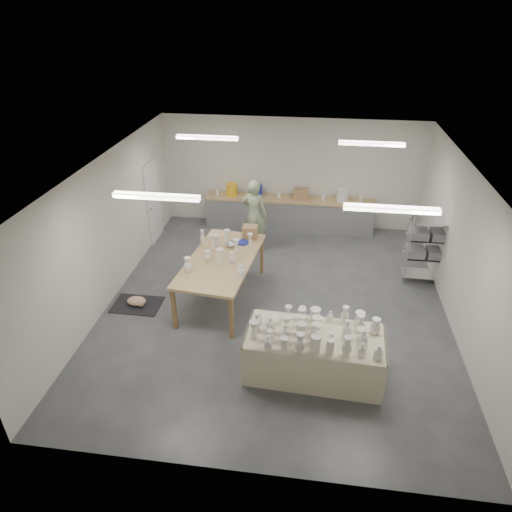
# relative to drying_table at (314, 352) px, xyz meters

# --- Properties ---
(room) EXTENTS (8.00, 8.02, 3.00)m
(room) POSITION_rel_drying_table_xyz_m (-0.93, 2.04, 1.60)
(room) COLOR #424449
(room) RESTS_ON ground
(back_counter) EXTENTS (4.60, 0.60, 1.24)m
(back_counter) POSITION_rel_drying_table_xyz_m (-0.84, 5.64, 0.03)
(back_counter) COLOR tan
(back_counter) RESTS_ON ground
(wire_shelf) EXTENTS (0.88, 0.48, 1.80)m
(wire_shelf) POSITION_rel_drying_table_xyz_m (2.37, 3.36, 0.46)
(wire_shelf) COLOR silver
(wire_shelf) RESTS_ON ground
(drying_table) EXTENTS (2.35, 1.21, 1.18)m
(drying_table) POSITION_rel_drying_table_xyz_m (0.00, 0.00, 0.00)
(drying_table) COLOR olive
(drying_table) RESTS_ON ground
(work_table) EXTENTS (1.57, 2.70, 1.33)m
(work_table) POSITION_rel_drying_table_xyz_m (-1.96, 2.13, 0.49)
(work_table) COLOR tan
(work_table) RESTS_ON ground
(rug) EXTENTS (1.00, 0.70, 0.02)m
(rug) POSITION_rel_drying_table_xyz_m (-3.73, 1.50, -0.45)
(rug) COLOR black
(rug) RESTS_ON ground
(cat) EXTENTS (0.45, 0.35, 0.17)m
(cat) POSITION_rel_drying_table_xyz_m (-3.71, 1.49, -0.35)
(cat) COLOR white
(cat) RESTS_ON rug
(potter) EXTENTS (0.76, 0.60, 1.84)m
(potter) POSITION_rel_drying_table_xyz_m (-1.63, 4.40, 0.46)
(potter) COLOR #93A37E
(potter) RESTS_ON ground
(red_stool) EXTENTS (0.39, 0.39, 0.29)m
(red_stool) POSITION_rel_drying_table_xyz_m (-1.63, 4.67, -0.20)
(red_stool) COLOR maroon
(red_stool) RESTS_ON ground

